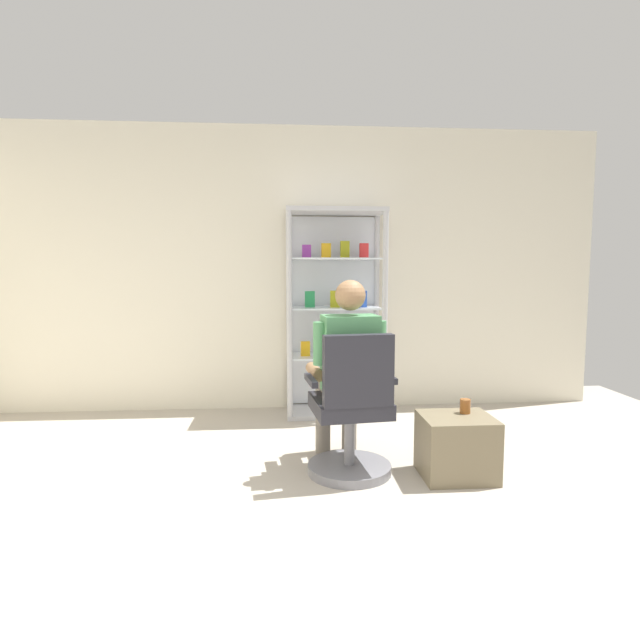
# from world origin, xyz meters

# --- Properties ---
(ground_plane) EXTENTS (7.20, 7.20, 0.00)m
(ground_plane) POSITION_xyz_m (0.00, 0.00, 0.00)
(ground_plane) COLOR #B2A899
(back_wall) EXTENTS (6.00, 0.10, 2.70)m
(back_wall) POSITION_xyz_m (0.00, 3.00, 1.35)
(back_wall) COLOR silver
(back_wall) RESTS_ON ground
(display_cabinet_main) EXTENTS (0.90, 0.45, 1.90)m
(display_cabinet_main) POSITION_xyz_m (0.40, 2.76, 0.96)
(display_cabinet_main) COLOR #B7B7BC
(display_cabinet_main) RESTS_ON ground
(office_chair) EXTENTS (0.59, 0.56, 0.96)m
(office_chair) POSITION_xyz_m (0.35, 1.24, 0.39)
(office_chair) COLOR slate
(office_chair) RESTS_ON ground
(seated_shopkeeper) EXTENTS (0.52, 0.59, 1.29)m
(seated_shopkeeper) POSITION_xyz_m (0.34, 1.40, 0.71)
(seated_shopkeeper) COLOR slate
(seated_shopkeeper) RESTS_ON ground
(storage_crate) EXTENTS (0.46, 0.40, 0.40)m
(storage_crate) POSITION_xyz_m (1.04, 1.18, 0.20)
(storage_crate) COLOR #72664C
(storage_crate) RESTS_ON ground
(tea_glass) EXTENTS (0.07, 0.07, 0.09)m
(tea_glass) POSITION_xyz_m (1.12, 1.25, 0.45)
(tea_glass) COLOR brown
(tea_glass) RESTS_ON storage_crate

